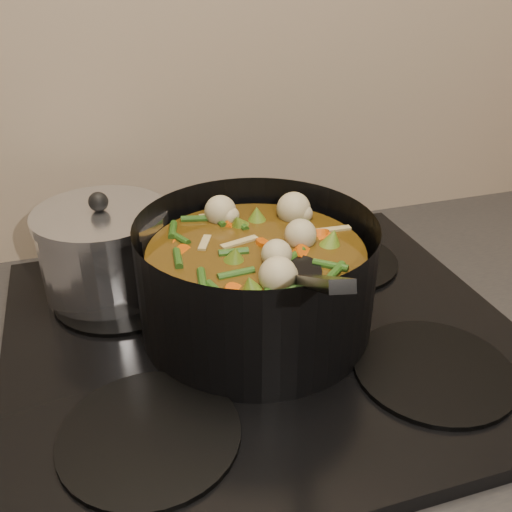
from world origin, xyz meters
name	(u,v)px	position (x,y,z in m)	size (l,w,h in m)	color
stovetop	(263,337)	(0.00, 1.93, 0.92)	(0.62, 0.54, 0.03)	black
stockpot	(256,280)	(0.00, 1.95, 1.00)	(0.38, 0.44, 0.21)	black
saucepan	(106,251)	(-0.17, 2.09, 0.99)	(0.18, 0.18, 0.15)	silver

